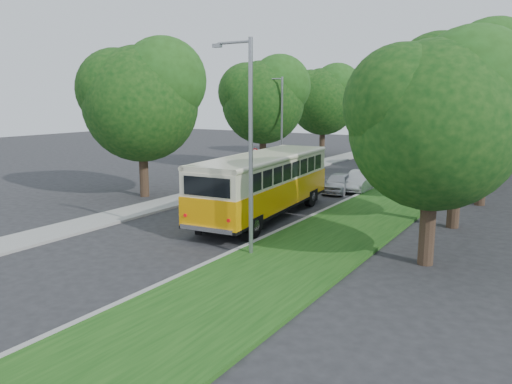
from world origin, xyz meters
The scene contains 13 objects.
ground centered at (0.00, 0.00, 0.00)m, with size 120.00×120.00×0.00m, color #252527.
curb centered at (3.60, 5.00, 0.07)m, with size 0.20×70.00×0.15m, color gray.
grass_verge centered at (5.95, 5.00, 0.07)m, with size 4.50×70.00×0.13m, color #174512.
sidewalk centered at (-4.80, 5.00, 0.06)m, with size 2.20×70.00×0.12m, color gray.
treeline centered at (3.15, 17.99, 5.93)m, with size 24.27×41.91×9.46m.
lamppost_near centered at (4.21, -2.50, 4.37)m, with size 1.71×0.16×8.00m.
lamppost_far centered at (-4.70, 16.00, 4.12)m, with size 1.71×0.16×7.50m.
warning_sign centered at (-4.50, 11.98, 1.71)m, with size 0.56×0.10×2.50m.
vintage_bus centered at (1.54, 3.08, 1.61)m, with size 2.80×10.86×3.23m, color #F7A007, non-canonical shape.
car_silver centered at (2.04, 11.41, 0.62)m, with size 1.46×3.64×1.24m, color silver.
car_white centered at (3.00, 12.75, 0.64)m, with size 1.35×3.88×1.28m, color silver.
car_blue centered at (2.04, 22.38, 0.71)m, with size 1.99×4.90×1.42m, color #141355.
car_grey centered at (2.68, 24.95, 0.70)m, with size 2.33×5.06×1.41m, color #54565C.
Camera 1 is at (14.02, -17.83, 5.87)m, focal length 35.00 mm.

